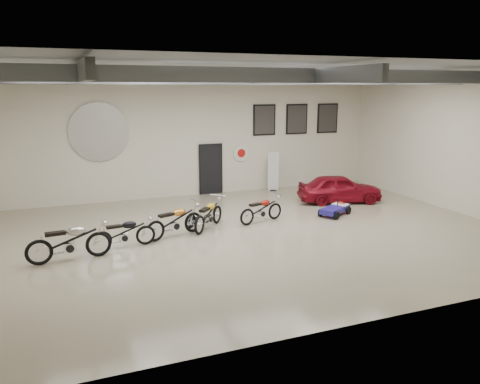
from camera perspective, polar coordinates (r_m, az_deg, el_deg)
name	(u,v)px	position (r m, az deg, el deg)	size (l,w,h in m)	color
floor	(254,234)	(14.73, 1.70, -5.13)	(16.00, 12.00, 0.01)	tan
ceiling	(255,70)	(14.04, 1.84, 14.70)	(16.00, 12.00, 0.01)	gray
back_wall	(198,136)	(19.79, -5.09, 6.80)	(16.00, 0.02, 5.00)	beige
right_wall	(457,144)	(18.78, 24.96, 5.37)	(0.02, 12.00, 5.00)	beige
ceiling_beams	(255,78)	(14.03, 1.83, 13.68)	(15.80, 11.80, 0.32)	slate
door	(211,170)	(20.08, -3.60, 2.74)	(0.92, 0.08, 2.10)	black
logo_plaque	(99,132)	(18.99, -16.81, 6.98)	(2.30, 0.06, 1.16)	silver
poster_left	(264,120)	(20.74, 2.98, 8.76)	(1.05, 0.08, 1.35)	black
poster_mid	(297,119)	(21.44, 6.93, 8.82)	(1.05, 0.08, 1.35)	black
poster_right	(327,118)	(22.24, 10.61, 8.83)	(1.05, 0.08, 1.35)	black
oil_sign	(241,153)	(20.45, 0.13, 4.78)	(0.72, 0.10, 0.72)	white
banner_stand	(273,171)	(20.70, 4.08, 2.56)	(0.48, 0.19, 1.77)	white
motorcycle_silver	(69,241)	(13.15, -20.13, -5.59)	(2.13, 0.66, 1.11)	silver
motorcycle_black	(124,232)	(13.76, -13.98, -4.78)	(1.78, 0.55, 0.93)	silver
motorcycle_gold	(175,220)	(14.47, -7.98, -3.44)	(1.99, 0.62, 1.03)	silver
motorcycle_yellow	(209,214)	(15.16, -3.86, -2.69)	(1.89, 0.59, 0.98)	silver
motorcycle_red	(261,209)	(15.88, 2.61, -2.10)	(1.77, 0.55, 0.92)	silver
go_kart	(337,207)	(17.21, 11.70, -1.77)	(1.61, 0.72, 0.58)	navy
vintage_car	(340,188)	(19.05, 12.06, 0.43)	(3.28, 1.32, 1.12)	maroon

